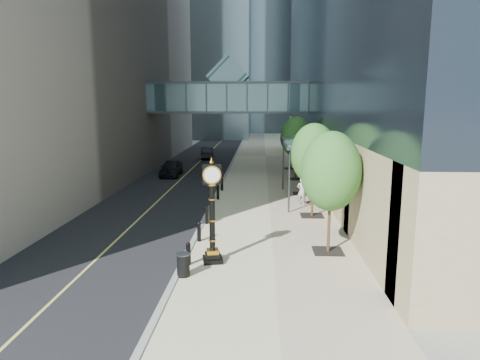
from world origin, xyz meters
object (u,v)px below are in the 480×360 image
object	(u,v)px
street_clock	(212,219)
pedestrian	(302,191)
car_near	(171,168)
trash_bin	(183,265)
car_far	(207,153)

from	to	relation	value
street_clock	pedestrian	bearing A→B (deg)	54.70
pedestrian	car_near	world-z (taller)	pedestrian
trash_bin	car_far	world-z (taller)	car_far
car_far	pedestrian	bearing A→B (deg)	105.99
pedestrian	car_far	distance (m)	26.46
street_clock	trash_bin	size ratio (longest dim) A/B	5.03
trash_bin	car_far	bearing A→B (deg)	95.61
car_near	car_far	bearing A→B (deg)	79.96
trash_bin	car_near	bearing A→B (deg)	102.91
trash_bin	car_far	xyz separation A→B (m)	(-3.67, 37.37, 0.23)
street_clock	car_near	distance (m)	23.56
street_clock	car_far	size ratio (longest dim) A/B	1.04
trash_bin	car_far	distance (m)	37.55
street_clock	trash_bin	distance (m)	2.45
trash_bin	pedestrian	xyz separation A→B (m)	(5.93, 12.72, 0.50)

